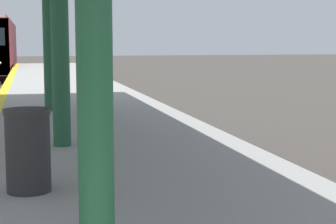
# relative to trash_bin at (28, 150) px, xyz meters

# --- Properties ---
(trash_bin) EXTENTS (0.51, 0.51, 0.91)m
(trash_bin) POSITION_rel_trash_bin_xyz_m (0.00, 0.00, 0.00)
(trash_bin) COLOR #262628
(trash_bin) RESTS_ON platform_right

